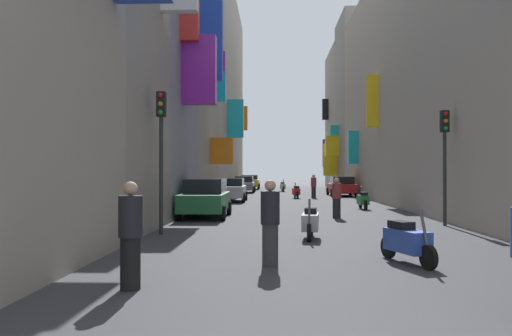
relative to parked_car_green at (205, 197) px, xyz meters
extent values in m
plane|color=#38383D|center=(4.03, 12.07, -0.81)|extent=(140.00, 140.00, 0.00)
cube|color=gray|center=(-3.97, 1.30, 7.78)|extent=(6.00, 7.21, 17.19)
cube|color=blue|center=(-0.30, 3.25, 6.00)|extent=(1.35, 0.37, 1.41)
cube|color=purple|center=(-0.28, 0.14, 5.20)|extent=(1.39, 0.64, 2.81)
cube|color=blue|center=(-0.33, 3.87, 8.15)|extent=(1.29, 0.57, 3.18)
cube|color=red|center=(-0.61, -0.22, 7.31)|extent=(0.73, 0.51, 2.02)
cube|color=gray|center=(-3.97, 9.73, 6.34)|extent=(6.00, 9.65, 14.30)
cube|color=purple|center=(-0.58, 10.85, 7.42)|extent=(0.78, 0.45, 1.97)
cube|color=orange|center=(-0.31, 9.69, 2.26)|extent=(1.33, 0.46, 1.58)
cube|color=#19B2BF|center=(-0.41, 7.30, 5.68)|extent=(1.13, 0.35, 1.60)
cube|color=#9E9384|center=(-3.97, 28.31, 8.77)|extent=(6.00, 27.51, 19.16)
cube|color=#19B2BF|center=(-0.32, 21.15, 5.33)|extent=(1.31, 0.55, 3.09)
cube|color=orange|center=(-0.64, 40.78, 7.34)|extent=(0.67, 0.55, 2.85)
cube|color=#B2A899|center=(12.03, 3.42, 6.35)|extent=(6.00, 42.70, 14.31)
cube|color=#19B2BF|center=(8.66, 17.68, 2.82)|extent=(0.74, 0.56, 2.45)
cube|color=yellow|center=(8.69, 10.28, 5.26)|extent=(0.67, 0.44, 3.11)
cube|color=gray|center=(12.03, 28.50, 7.39)|extent=(6.00, 7.46, 16.40)
cube|color=yellow|center=(8.37, 30.45, 2.20)|extent=(1.32, 0.55, 3.17)
cube|color=#19B2BF|center=(8.64, 29.31, 4.43)|extent=(0.78, 0.51, 2.08)
cube|color=yellow|center=(8.38, 28.86, 3.46)|extent=(1.29, 0.55, 1.92)
cube|color=#9E9384|center=(12.03, 37.15, 6.80)|extent=(6.00, 9.83, 15.22)
cube|color=purple|center=(8.68, 37.85, 3.07)|extent=(0.70, 0.37, 3.13)
cube|color=black|center=(8.69, 38.38, 8.08)|extent=(0.68, 0.46, 2.35)
cube|color=#236638|center=(0.00, -0.06, -0.17)|extent=(1.70, 4.08, 0.68)
cube|color=black|center=(0.00, 0.15, 0.47)|extent=(1.50, 2.28, 0.58)
cylinder|color=black|center=(0.85, -1.40, -0.51)|extent=(0.18, 0.60, 0.60)
cylinder|color=black|center=(-0.85, -1.40, -0.51)|extent=(0.18, 0.60, 0.60)
cylinder|color=black|center=(0.85, 1.29, -0.51)|extent=(0.18, 0.60, 0.60)
cylinder|color=black|center=(-0.85, 1.29, -0.51)|extent=(0.18, 0.60, 0.60)
cube|color=#B7B7BC|center=(0.10, 10.98, -0.18)|extent=(1.79, 3.98, 0.66)
cube|color=black|center=(0.10, 11.17, 0.39)|extent=(1.58, 2.23, 0.48)
cylinder|color=black|center=(1.00, 9.66, -0.51)|extent=(0.18, 0.60, 0.60)
cylinder|color=black|center=(-0.79, 9.66, -0.51)|extent=(0.18, 0.60, 0.60)
cylinder|color=black|center=(1.00, 12.29, -0.51)|extent=(0.18, 0.60, 0.60)
cylinder|color=black|center=(-0.79, 12.29, -0.51)|extent=(0.18, 0.60, 0.60)
cube|color=slate|center=(0.22, 24.33, -0.22)|extent=(1.71, 4.34, 0.59)
cube|color=black|center=(0.22, 24.55, 0.35)|extent=(1.50, 2.43, 0.54)
cylinder|color=black|center=(1.07, 22.90, -0.51)|extent=(0.18, 0.60, 0.60)
cylinder|color=black|center=(-0.64, 22.90, -0.51)|extent=(0.18, 0.60, 0.60)
cylinder|color=black|center=(1.07, 25.77, -0.51)|extent=(0.18, 0.60, 0.60)
cylinder|color=black|center=(-0.64, 25.77, -0.51)|extent=(0.18, 0.60, 0.60)
cube|color=gold|center=(0.33, 32.47, -0.16)|extent=(1.85, 4.47, 0.70)
cube|color=black|center=(0.33, 32.69, 0.42)|extent=(1.62, 2.51, 0.46)
cylinder|color=black|center=(1.26, 30.99, -0.51)|extent=(0.18, 0.60, 0.60)
cylinder|color=black|center=(-0.59, 30.99, -0.51)|extent=(0.18, 0.60, 0.60)
cylinder|color=black|center=(1.26, 33.95, -0.51)|extent=(0.18, 0.60, 0.60)
cylinder|color=black|center=(-0.59, 33.95, -0.51)|extent=(0.18, 0.60, 0.60)
cube|color=#B21E1E|center=(7.90, 18.37, -0.20)|extent=(1.76, 4.38, 0.61)
cube|color=black|center=(7.90, 18.15, 0.38)|extent=(1.55, 2.45, 0.56)
cylinder|color=black|center=(7.02, 19.81, -0.51)|extent=(0.18, 0.60, 0.60)
cylinder|color=black|center=(8.78, 19.81, -0.51)|extent=(0.18, 0.60, 0.60)
cylinder|color=black|center=(7.02, 16.92, -0.51)|extent=(0.18, 0.60, 0.60)
cylinder|color=black|center=(8.78, 16.92, -0.51)|extent=(0.18, 0.60, 0.60)
cube|color=silver|center=(3.63, 26.75, -0.35)|extent=(0.53, 1.23, 0.45)
cube|color=black|center=(3.62, 26.98, -0.04)|extent=(0.36, 0.58, 0.16)
cylinder|color=#4C4C51|center=(3.68, 26.15, -0.02)|extent=(0.08, 0.28, 0.68)
cylinder|color=black|center=(3.69, 26.00, -0.57)|extent=(0.13, 0.49, 0.48)
cylinder|color=black|center=(3.58, 27.51, -0.57)|extent=(0.13, 0.49, 0.48)
cube|color=#287F3D|center=(7.19, 4.83, -0.35)|extent=(0.47, 1.04, 0.45)
cube|color=black|center=(7.19, 4.64, -0.04)|extent=(0.34, 0.57, 0.16)
cylinder|color=#4C4C51|center=(7.17, 5.35, -0.02)|extent=(0.07, 0.28, 0.68)
cylinder|color=black|center=(7.16, 5.48, -0.57)|extent=(0.12, 0.48, 0.48)
cylinder|color=black|center=(7.21, 4.19, -0.57)|extent=(0.12, 0.48, 0.48)
cube|color=#2D4CAD|center=(5.48, -10.35, -0.35)|extent=(0.79, 1.23, 0.45)
cube|color=black|center=(5.41, -10.15, -0.04)|extent=(0.48, 0.63, 0.16)
cylinder|color=#4C4C51|center=(5.66, -10.89, -0.02)|extent=(0.15, 0.28, 0.68)
cylinder|color=black|center=(5.71, -11.03, -0.57)|extent=(0.25, 0.49, 0.48)
cylinder|color=black|center=(5.25, -9.68, -0.57)|extent=(0.25, 0.49, 0.48)
cube|color=#ADADB2|center=(3.78, -6.50, -0.35)|extent=(0.56, 1.09, 0.45)
cube|color=black|center=(3.81, -6.31, -0.04)|extent=(0.38, 0.59, 0.16)
cylinder|color=#4C4C51|center=(3.72, -7.02, -0.02)|extent=(0.09, 0.28, 0.68)
cylinder|color=black|center=(3.71, -7.15, -0.57)|extent=(0.16, 0.49, 0.48)
cylinder|color=black|center=(3.86, -5.85, -0.57)|extent=(0.16, 0.49, 0.48)
cube|color=red|center=(4.34, 14.96, -0.35)|extent=(0.53, 1.13, 0.45)
cube|color=black|center=(4.35, 14.75, -0.04)|extent=(0.37, 0.59, 0.16)
cylinder|color=#4C4C51|center=(4.29, 15.50, -0.02)|extent=(0.08, 0.28, 0.68)
cylinder|color=black|center=(4.28, 15.64, -0.57)|extent=(0.14, 0.49, 0.48)
cylinder|color=black|center=(4.40, 14.28, -0.57)|extent=(0.14, 0.49, 0.48)
cylinder|color=black|center=(0.48, -12.83, -0.39)|extent=(0.42, 0.42, 0.83)
cylinder|color=black|center=(0.48, -12.83, 0.35)|extent=(0.50, 0.50, 0.66)
sphere|color=tan|center=(0.48, -12.83, 0.80)|extent=(0.23, 0.23, 0.23)
cylinder|color=#313131|center=(2.69, -10.72, -0.39)|extent=(0.43, 0.43, 0.83)
cylinder|color=black|center=(2.69, -10.72, 0.35)|extent=(0.51, 0.51, 0.66)
sphere|color=tan|center=(2.69, -10.72, 0.79)|extent=(0.22, 0.22, 0.22)
cylinder|color=#292929|center=(5.57, 15.35, -0.41)|extent=(0.33, 0.33, 0.80)
cylinder|color=maroon|center=(5.57, 15.35, 0.30)|extent=(0.39, 0.39, 0.63)
sphere|color=tan|center=(5.57, 15.35, 0.73)|extent=(0.22, 0.22, 0.22)
cylinder|color=black|center=(5.29, -0.10, -0.42)|extent=(0.32, 0.32, 0.78)
cylinder|color=maroon|center=(5.29, -0.10, 0.28)|extent=(0.38, 0.38, 0.62)
sphere|color=tan|center=(5.29, -0.10, 0.70)|extent=(0.21, 0.21, 0.21)
cylinder|color=#2D2D2D|center=(8.67, -2.88, 0.80)|extent=(0.12, 0.12, 3.23)
cube|color=black|center=(8.67, -2.88, 2.79)|extent=(0.26, 0.26, 0.75)
sphere|color=red|center=(8.67, -3.02, 3.04)|extent=(0.14, 0.14, 0.14)
sphere|color=orange|center=(8.67, -3.02, 2.79)|extent=(0.14, 0.14, 0.14)
sphere|color=green|center=(8.67, -3.02, 2.54)|extent=(0.14, 0.14, 0.14)
cylinder|color=#2D2D2D|center=(-0.59, -5.60, 0.94)|extent=(0.12, 0.12, 3.51)
cube|color=black|center=(-0.59, -5.60, 3.07)|extent=(0.26, 0.26, 0.75)
sphere|color=red|center=(-0.59, -5.74, 3.32)|extent=(0.14, 0.14, 0.14)
sphere|color=orange|center=(-0.59, -5.74, 3.07)|extent=(0.14, 0.14, 0.14)
sphere|color=green|center=(-0.59, -5.74, 2.82)|extent=(0.14, 0.14, 0.14)
camera|label=1|loc=(2.75, -21.04, 1.08)|focal=36.55mm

